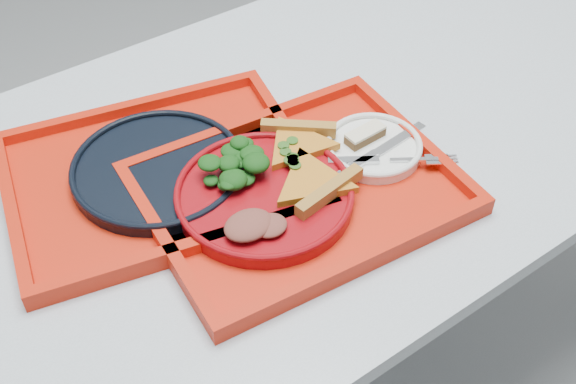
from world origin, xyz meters
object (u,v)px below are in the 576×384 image
Objects in this scene: tray_main at (299,193)px; dessert_bar at (365,135)px; tray_far at (159,177)px; dinner_plate at (264,197)px; navy_plate at (158,170)px.

dessert_bar is at bearing 13.20° from tray_main.
tray_far is 0.33m from dessert_bar.
dessert_bar reaches higher than tray_main.
tray_main is at bearing -31.73° from tray_far.
dinner_plate is at bearing 175.15° from tray_main.
tray_main and tray_far have the same top height.
dessert_bar reaches higher than tray_far.
tray_main is 0.15m from dessert_bar.
dessert_bar is (0.30, -0.13, 0.02)m from navy_plate.
tray_far is at bearing 153.99° from dessert_bar.
tray_main is 1.00× the size of tray_far.
navy_plate is 0.33m from dessert_bar.
dinner_plate is at bearing -42.25° from tray_far.
navy_plate reaches higher than tray_main.
dessert_bar is (0.14, 0.02, 0.03)m from tray_main.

